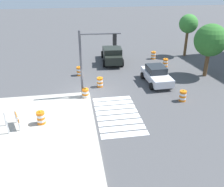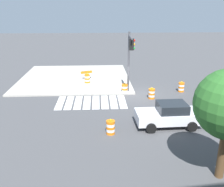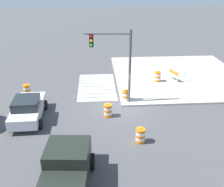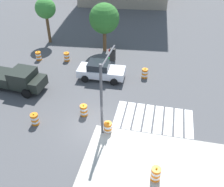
{
  "view_description": "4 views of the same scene",
  "coord_description": "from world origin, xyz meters",
  "px_view_note": "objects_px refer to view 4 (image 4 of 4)",
  "views": [
    {
      "loc": [
        19.89,
        -1.25,
        9.6
      ],
      "look_at": [
        1.91,
        1.72,
        0.77
      ],
      "focal_mm": 40.14,
      "sensor_mm": 36.0,
      "label": 1
    },
    {
      "loc": [
        3.37,
        21.96,
        7.65
      ],
      "look_at": [
        2.25,
        1.74,
        0.74
      ],
      "focal_mm": 40.61,
      "sensor_mm": 36.0,
      "label": 2
    },
    {
      "loc": [
        -17.55,
        1.91,
        9.29
      ],
      "look_at": [
        0.18,
        0.72,
        1.06
      ],
      "focal_mm": 42.74,
      "sensor_mm": 36.0,
      "label": 3
    },
    {
      "loc": [
        4.08,
        -13.39,
        13.12
      ],
      "look_at": [
        0.57,
        2.72,
        1.18
      ],
      "focal_mm": 41.66,
      "sensor_mm": 36.0,
      "label": 4
    }
  ],
  "objects_px": {
    "traffic_barrel_crosswalk_end": "(84,110)",
    "traffic_barrel_on_sidewalk": "(156,174)",
    "pickup_truck": "(18,79)",
    "traffic_light_pole": "(106,79)",
    "street_tree_streetside_mid": "(104,19)",
    "traffic_barrel_median_far": "(108,128)",
    "sports_car": "(101,70)",
    "traffic_barrel_near_corner": "(67,57)",
    "street_tree_streetside_near": "(45,9)",
    "traffic_barrel_median_near": "(145,73)",
    "traffic_barrel_far_curb": "(35,119)",
    "traffic_barrel_lane_center": "(39,56)"
  },
  "relations": [
    {
      "from": "pickup_truck",
      "to": "street_tree_streetside_mid",
      "type": "bearing_deg",
      "value": 57.28
    },
    {
      "from": "street_tree_streetside_mid",
      "to": "traffic_barrel_median_far",
      "type": "bearing_deg",
      "value": -75.44
    },
    {
      "from": "sports_car",
      "to": "street_tree_streetside_near",
      "type": "bearing_deg",
      "value": 140.72
    },
    {
      "from": "sports_car",
      "to": "pickup_truck",
      "type": "bearing_deg",
      "value": -154.16
    },
    {
      "from": "traffic_light_pole",
      "to": "street_tree_streetside_near",
      "type": "distance_m",
      "value": 15.81
    },
    {
      "from": "pickup_truck",
      "to": "traffic_light_pole",
      "type": "xyz_separation_m",
      "value": [
        8.55,
        -2.81,
        2.94
      ]
    },
    {
      "from": "traffic_barrel_crosswalk_end",
      "to": "street_tree_streetside_near",
      "type": "height_order",
      "value": "street_tree_streetside_near"
    },
    {
      "from": "traffic_barrel_median_far",
      "to": "traffic_barrel_on_sidewalk",
      "type": "height_order",
      "value": "traffic_barrel_on_sidewalk"
    },
    {
      "from": "traffic_barrel_crosswalk_end",
      "to": "traffic_light_pole",
      "type": "xyz_separation_m",
      "value": [
        1.93,
        -0.57,
        3.46
      ]
    },
    {
      "from": "pickup_truck",
      "to": "traffic_barrel_near_corner",
      "type": "height_order",
      "value": "pickup_truck"
    },
    {
      "from": "traffic_barrel_median_near",
      "to": "traffic_barrel_lane_center",
      "type": "bearing_deg",
      "value": 174.45
    },
    {
      "from": "traffic_barrel_crosswalk_end",
      "to": "traffic_barrel_median_near",
      "type": "relative_size",
      "value": 1.0
    },
    {
      "from": "traffic_barrel_median_near",
      "to": "street_tree_streetside_mid",
      "type": "distance_m",
      "value": 7.47
    },
    {
      "from": "traffic_barrel_crosswalk_end",
      "to": "traffic_barrel_on_sidewalk",
      "type": "distance_m",
      "value": 7.54
    },
    {
      "from": "traffic_barrel_near_corner",
      "to": "traffic_barrel_median_far",
      "type": "distance_m",
      "value": 11.49
    },
    {
      "from": "traffic_barrel_median_far",
      "to": "street_tree_streetside_near",
      "type": "xyz_separation_m",
      "value": [
        -10.1,
        13.33,
        3.48
      ]
    },
    {
      "from": "traffic_barrel_median_near",
      "to": "traffic_barrel_on_sidewalk",
      "type": "distance_m",
      "value": 11.34
    },
    {
      "from": "traffic_barrel_near_corner",
      "to": "street_tree_streetside_near",
      "type": "height_order",
      "value": "street_tree_streetside_near"
    },
    {
      "from": "pickup_truck",
      "to": "traffic_barrel_far_curb",
      "type": "height_order",
      "value": "pickup_truck"
    },
    {
      "from": "traffic_light_pole",
      "to": "street_tree_streetside_near",
      "type": "bearing_deg",
      "value": 128.28
    },
    {
      "from": "traffic_barrel_median_near",
      "to": "traffic_barrel_lane_center",
      "type": "distance_m",
      "value": 11.25
    },
    {
      "from": "traffic_barrel_median_near",
      "to": "traffic_barrel_median_far",
      "type": "relative_size",
      "value": 1.0
    },
    {
      "from": "pickup_truck",
      "to": "traffic_barrel_median_far",
      "type": "bearing_deg",
      "value": -22.9
    },
    {
      "from": "traffic_barrel_median_far",
      "to": "street_tree_streetside_near",
      "type": "height_order",
      "value": "street_tree_streetside_near"
    },
    {
      "from": "sports_car",
      "to": "traffic_barrel_crosswalk_end",
      "type": "bearing_deg",
      "value": -89.64
    },
    {
      "from": "traffic_barrel_far_curb",
      "to": "street_tree_streetside_mid",
      "type": "xyz_separation_m",
      "value": [
        2.2,
        12.73,
        3.21
      ]
    },
    {
      "from": "traffic_barrel_on_sidewalk",
      "to": "traffic_light_pole",
      "type": "xyz_separation_m",
      "value": [
        -3.9,
        4.22,
        3.31
      ]
    },
    {
      "from": "traffic_barrel_near_corner",
      "to": "street_tree_streetside_mid",
      "type": "xyz_separation_m",
      "value": [
        3.32,
        3.04,
        3.21
      ]
    },
    {
      "from": "traffic_barrel_crosswalk_end",
      "to": "traffic_barrel_lane_center",
      "type": "bearing_deg",
      "value": 134.11
    },
    {
      "from": "traffic_barrel_crosswalk_end",
      "to": "traffic_barrel_on_sidewalk",
      "type": "xyz_separation_m",
      "value": [
        5.83,
        -4.79,
        0.15
      ]
    },
    {
      "from": "traffic_barrel_on_sidewalk",
      "to": "traffic_barrel_median_far",
      "type": "bearing_deg",
      "value": 137.47
    },
    {
      "from": "traffic_barrel_median_far",
      "to": "street_tree_streetside_near",
      "type": "distance_m",
      "value": 17.09
    },
    {
      "from": "traffic_barrel_crosswalk_end",
      "to": "traffic_barrel_on_sidewalk",
      "type": "bearing_deg",
      "value": -39.41
    },
    {
      "from": "traffic_barrel_far_curb",
      "to": "traffic_light_pole",
      "type": "bearing_deg",
      "value": 12.91
    },
    {
      "from": "traffic_barrel_near_corner",
      "to": "traffic_light_pole",
      "type": "xyz_separation_m",
      "value": [
        6.25,
        -8.51,
        3.46
      ]
    },
    {
      "from": "pickup_truck",
      "to": "street_tree_streetside_near",
      "type": "height_order",
      "value": "street_tree_streetside_near"
    },
    {
      "from": "traffic_barrel_median_far",
      "to": "street_tree_streetside_mid",
      "type": "height_order",
      "value": "street_tree_streetside_mid"
    },
    {
      "from": "pickup_truck",
      "to": "traffic_barrel_median_far",
      "type": "relative_size",
      "value": 5.18
    },
    {
      "from": "pickup_truck",
      "to": "traffic_barrel_crosswalk_end",
      "type": "distance_m",
      "value": 7.01
    },
    {
      "from": "traffic_barrel_lane_center",
      "to": "traffic_light_pole",
      "type": "bearing_deg",
      "value": -41.24
    },
    {
      "from": "traffic_barrel_on_sidewalk",
      "to": "street_tree_streetside_mid",
      "type": "distance_m",
      "value": 17.46
    },
    {
      "from": "street_tree_streetside_near",
      "to": "street_tree_streetside_mid",
      "type": "distance_m",
      "value": 6.92
    },
    {
      "from": "pickup_truck",
      "to": "traffic_barrel_lane_center",
      "type": "relative_size",
      "value": 5.18
    },
    {
      "from": "traffic_barrel_near_corner",
      "to": "street_tree_streetside_near",
      "type": "bearing_deg",
      "value": 132.26
    },
    {
      "from": "traffic_barrel_median_near",
      "to": "traffic_barrel_far_curb",
      "type": "height_order",
      "value": "same"
    },
    {
      "from": "traffic_barrel_median_far",
      "to": "traffic_barrel_lane_center",
      "type": "relative_size",
      "value": 1.0
    },
    {
      "from": "street_tree_streetside_near",
      "to": "street_tree_streetside_mid",
      "type": "bearing_deg",
      "value": -7.1
    },
    {
      "from": "traffic_barrel_near_corner",
      "to": "traffic_light_pole",
      "type": "height_order",
      "value": "traffic_light_pole"
    },
    {
      "from": "traffic_barrel_median_near",
      "to": "traffic_barrel_crosswalk_end",
      "type": "bearing_deg",
      "value": -121.65
    },
    {
      "from": "traffic_barrel_lane_center",
      "to": "traffic_barrel_far_curb",
      "type": "bearing_deg",
      "value": -66.33
    }
  ]
}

